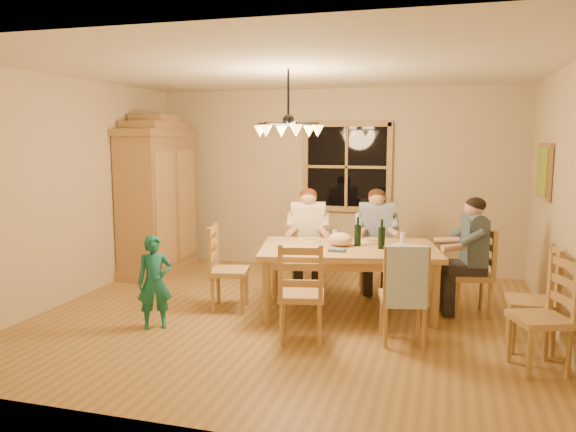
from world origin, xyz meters
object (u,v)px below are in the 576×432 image
(armoire, at_px, (157,201))
(dining_table, at_px, (349,255))
(chair_end_right, at_px, (470,288))
(child, at_px, (155,282))
(chair_far_right, at_px, (375,268))
(adult_slate_man, at_px, (473,241))
(wine_bottle_b, at_px, (382,234))
(chair_end_left, at_px, (230,284))
(chair_spare_front, at_px, (539,336))
(chair_spare_back, at_px, (530,318))
(chandelier, at_px, (288,129))
(wine_bottle_a, at_px, (358,231))
(adult_woman, at_px, (308,226))
(chair_near_right, at_px, (403,312))
(chair_near_left, at_px, (301,310))
(adult_plaid_man, at_px, (376,227))
(chair_far_left, at_px, (308,267))

(armoire, relative_size, dining_table, 1.06)
(dining_table, xyz_separation_m, chair_end_right, (1.34, 0.28, -0.36))
(child, bearing_deg, chair_far_right, 14.74)
(adult_slate_man, relative_size, wine_bottle_b, 2.65)
(chair_end_left, relative_size, adult_slate_man, 1.13)
(chair_spare_front, bearing_deg, chair_spare_back, -20.65)
(chair_spare_front, bearing_deg, wine_bottle_b, 31.40)
(chandelier, relative_size, wine_bottle_a, 2.33)
(chair_far_right, distance_m, wine_bottle_b, 1.19)
(dining_table, relative_size, chair_end_left, 2.20)
(chandelier, height_order, dining_table, chandelier)
(chair_spare_back, bearing_deg, chair_spare_front, 178.61)
(adult_woman, height_order, chair_spare_front, adult_woman)
(child, bearing_deg, chandelier, -1.05)
(chair_spare_front, bearing_deg, adult_slate_man, -1.28)
(chair_near_right, xyz_separation_m, adult_slate_man, (0.67, 1.09, 0.54))
(chair_near_left, distance_m, adult_plaid_man, 2.12)
(adult_slate_man, bearing_deg, armoire, 67.05)
(dining_table, height_order, chair_far_right, chair_far_right)
(adult_woman, bearing_deg, chair_far_right, -180.00)
(chair_near_right, height_order, wine_bottle_a, wine_bottle_a)
(adult_slate_man, height_order, child, adult_slate_man)
(wine_bottle_a, distance_m, wine_bottle_b, 0.30)
(chair_end_right, bearing_deg, dining_table, 90.00)
(chandelier, xyz_separation_m, wine_bottle_b, (0.97, 0.37, -1.15))
(dining_table, distance_m, wine_bottle_a, 0.29)
(wine_bottle_b, bearing_deg, chair_far_right, 100.33)
(armoire, xyz_separation_m, adult_slate_man, (4.37, -0.86, -0.22))
(wine_bottle_b, bearing_deg, chair_end_left, -170.78)
(chair_far_left, xyz_separation_m, chair_near_right, (1.35, -1.62, 0.00))
(chair_far_left, xyz_separation_m, chair_spare_back, (2.52, -1.46, 0.00))
(armoire, distance_m, wine_bottle_a, 3.29)
(child, bearing_deg, adult_plaid_man, 14.74)
(chair_end_left, xyz_separation_m, chair_end_right, (2.68, 0.56, 0.00))
(wine_bottle_b, height_order, chair_spare_back, wine_bottle_b)
(adult_plaid_man, relative_size, chair_spare_back, 0.88)
(chair_far_left, distance_m, adult_plaid_man, 1.03)
(adult_plaid_man, xyz_separation_m, wine_bottle_a, (-0.10, -0.90, 0.08))
(adult_plaid_man, height_order, chair_spare_front, adult_plaid_man)
(chair_far_left, distance_m, wine_bottle_b, 1.46)
(chair_far_left, relative_size, wine_bottle_a, 3.00)
(chandelier, distance_m, chair_near_right, 2.23)
(dining_table, height_order, adult_slate_man, adult_slate_man)
(dining_table, height_order, chair_spare_front, chair_spare_front)
(chair_far_right, xyz_separation_m, child, (-2.04, -2.08, 0.19))
(chair_near_left, bearing_deg, chair_end_left, 133.26)
(chandelier, distance_m, chair_spare_front, 3.13)
(adult_woman, bearing_deg, chair_spare_back, 138.02)
(chair_far_left, bearing_deg, chair_end_right, 153.43)
(chair_far_left, bearing_deg, chair_spare_front, 130.14)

